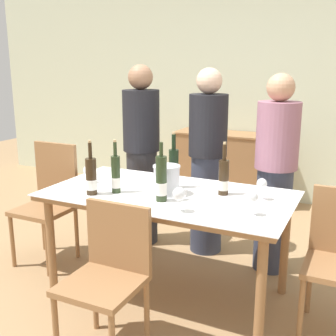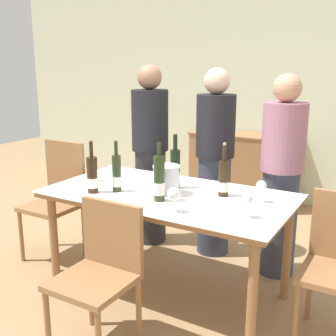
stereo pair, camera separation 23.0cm
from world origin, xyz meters
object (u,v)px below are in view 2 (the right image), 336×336
(ice_bucket, at_px, (166,179))
(wine_glass_0, at_px, (247,200))
(chair_near_front, at_px, (101,266))
(wine_bottle_3, at_px, (224,179))
(wine_bottle_0, at_px, (175,169))
(wine_bottle_4, at_px, (117,174))
(wine_bottle_1, at_px, (92,176))
(wine_bottle_2, at_px, (159,180))
(dining_table, at_px, (168,203))
(chair_left_end, at_px, (58,192))
(person_guest_left, at_px, (215,163))
(wine_glass_3, at_px, (174,195))
(person_guest_right, at_px, (281,178))
(wine_glass_1, at_px, (92,169))
(person_host, at_px, (150,156))
(wine_glass_2, at_px, (261,187))
(sideboard_cabinet, at_px, (243,168))

(ice_bucket, bearing_deg, wine_glass_0, -14.11)
(chair_near_front, bearing_deg, wine_bottle_3, 64.33)
(wine_bottle_0, relative_size, wine_bottle_4, 1.09)
(wine_bottle_1, distance_m, chair_near_front, 0.72)
(wine_bottle_0, height_order, wine_bottle_3, wine_bottle_0)
(wine_bottle_2, bearing_deg, dining_table, 101.31)
(wine_bottle_0, relative_size, chair_left_end, 0.41)
(wine_bottle_2, distance_m, person_guest_left, 1.00)
(wine_glass_3, distance_m, person_guest_right, 1.10)
(wine_glass_1, xyz_separation_m, wine_glass_3, (0.88, -0.29, 0.02))
(wine_glass_1, bearing_deg, person_host, 87.46)
(wine_glass_1, bearing_deg, wine_bottle_3, 8.74)
(wine_bottle_3, bearing_deg, wine_glass_2, -0.08)
(sideboard_cabinet, bearing_deg, wine_bottle_2, -82.37)
(dining_table, height_order, chair_near_front, chair_near_front)
(wine_bottle_3, distance_m, wine_glass_2, 0.26)
(person_guest_right, bearing_deg, sideboard_cabinet, 119.14)
(ice_bucket, xyz_separation_m, person_guest_right, (0.59, 0.74, -0.09))
(sideboard_cabinet, height_order, wine_bottle_2, wine_bottle_2)
(dining_table, xyz_separation_m, wine_bottle_2, (0.03, -0.17, 0.22))
(wine_glass_2, bearing_deg, sideboard_cabinet, 112.84)
(wine_bottle_4, bearing_deg, ice_bucket, 20.02)
(ice_bucket, xyz_separation_m, wine_bottle_3, (0.36, 0.16, 0.01))
(wine_glass_3, height_order, chair_left_end, chair_left_end)
(wine_bottle_2, distance_m, wine_glass_1, 0.71)
(wine_glass_3, xyz_separation_m, chair_near_front, (-0.27, -0.38, -0.37))
(wine_glass_1, height_order, chair_near_front, wine_glass_1)
(dining_table, bearing_deg, person_host, 129.98)
(chair_near_front, height_order, person_guest_left, person_guest_left)
(sideboard_cabinet, xyz_separation_m, person_guest_left, (0.28, -1.50, 0.39))
(sideboard_cabinet, distance_m, wine_bottle_1, 2.61)
(dining_table, height_order, wine_bottle_2, wine_bottle_2)
(wine_bottle_2, height_order, chair_near_front, wine_bottle_2)
(ice_bucket, bearing_deg, wine_bottle_0, 97.27)
(dining_table, distance_m, chair_left_end, 1.16)
(ice_bucket, xyz_separation_m, wine_glass_3, (0.23, -0.29, 0.00))
(wine_bottle_3, relative_size, wine_bottle_4, 0.98)
(person_guest_left, bearing_deg, person_guest_right, -9.34)
(wine_bottle_4, bearing_deg, wine_glass_1, 159.38)
(chair_near_front, bearing_deg, person_guest_right, 65.89)
(wine_glass_2, bearing_deg, wine_glass_0, -86.64)
(chair_near_front, xyz_separation_m, person_guest_right, (0.63, 1.41, 0.29))
(wine_glass_2, bearing_deg, wine_bottle_0, 179.69)
(wine_bottle_1, bearing_deg, wine_glass_2, 19.64)
(dining_table, height_order, wine_bottle_4, wine_bottle_4)
(wine_glass_3, height_order, person_host, person_host)
(person_guest_left, bearing_deg, wine_bottle_0, -90.53)
(dining_table, xyz_separation_m, wine_glass_2, (0.62, 0.13, 0.18))
(wine_glass_1, height_order, chair_left_end, chair_left_end)
(wine_bottle_3, relative_size, wine_glass_0, 2.47)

